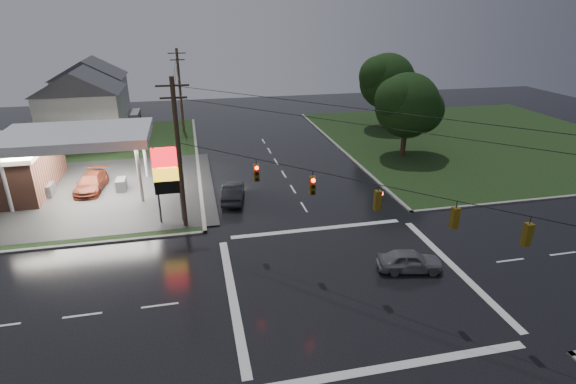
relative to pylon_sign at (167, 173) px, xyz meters
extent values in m
plane|color=black|center=(10.50, -10.50, -4.01)|extent=(120.00, 120.00, 0.00)
cube|color=black|center=(-15.50, 15.50, -3.97)|extent=(36.00, 36.00, 0.08)
cube|color=black|center=(36.50, 15.50, -3.97)|extent=(36.00, 36.00, 0.08)
cube|color=#2D2D2D|center=(-9.50, 7.50, -3.92)|extent=(26.00, 18.00, 0.02)
cylinder|color=silver|center=(-12.50, 4.50, -1.51)|extent=(0.30, 0.30, 5.00)
cylinder|color=silver|center=(-2.50, 4.50, -1.51)|extent=(0.30, 0.30, 5.00)
cylinder|color=silver|center=(-12.50, 10.50, -1.51)|extent=(0.30, 0.30, 5.00)
cylinder|color=silver|center=(-2.50, 10.50, -1.51)|extent=(0.30, 0.30, 5.00)
cube|color=silver|center=(-7.50, 7.50, 1.19)|extent=(12.00, 8.00, 0.80)
cube|color=white|center=(-7.50, 7.50, 0.77)|extent=(11.40, 7.40, 0.04)
cube|color=#59595E|center=(-10.50, 7.50, -3.46)|extent=(0.80, 1.60, 1.10)
cube|color=#59595E|center=(-4.50, 7.50, -3.46)|extent=(0.80, 1.60, 1.10)
cylinder|color=#59595E|center=(-0.80, 0.00, -1.01)|extent=(0.16, 0.16, 6.00)
cylinder|color=#59595E|center=(0.80, 0.00, -1.01)|extent=(0.16, 0.16, 6.00)
cube|color=red|center=(0.00, 0.00, 1.19)|extent=(2.00, 0.35, 1.40)
cube|color=yellow|center=(0.00, 0.00, -0.11)|extent=(2.00, 0.35, 1.00)
cube|color=black|center=(0.00, 0.00, -1.11)|extent=(2.00, 0.35, 1.00)
cylinder|color=#382619|center=(1.00, -1.00, 1.49)|extent=(0.32, 0.32, 11.00)
cube|color=#382619|center=(1.00, -1.00, 6.39)|extent=(2.20, 0.12, 0.12)
cube|color=#382619|center=(1.00, -1.00, 5.59)|extent=(1.80, 0.12, 0.12)
cylinder|color=#382619|center=(1.00, 27.50, 1.24)|extent=(0.32, 0.32, 10.50)
cube|color=#382619|center=(1.00, 27.50, 5.89)|extent=(2.20, 0.12, 0.12)
cube|color=#382619|center=(1.00, 27.50, 5.09)|extent=(1.80, 0.12, 0.12)
cube|color=#59470C|center=(5.75, -5.75, 1.59)|extent=(0.34, 0.34, 1.10)
cylinder|color=#FF0C07|center=(5.75, -5.95, 1.97)|extent=(0.22, 0.08, 0.22)
cube|color=#59470C|center=(8.60, -8.60, 1.59)|extent=(0.34, 0.34, 1.10)
cylinder|color=#FF0C07|center=(8.60, -8.80, 1.97)|extent=(0.22, 0.08, 0.22)
cube|color=#59470C|center=(11.45, -11.45, 1.59)|extent=(0.34, 0.34, 1.10)
cylinder|color=#FF0C07|center=(11.65, -11.45, 1.97)|extent=(0.08, 0.22, 0.22)
cube|color=#59470C|center=(14.30, -14.30, 1.59)|extent=(0.34, 0.34, 1.10)
cylinder|color=#FF0C07|center=(14.30, -14.10, 1.97)|extent=(0.22, 0.08, 0.22)
cube|color=#59470C|center=(16.58, -16.58, 1.59)|extent=(0.34, 0.34, 1.10)
cylinder|color=#FF0C07|center=(16.58, -16.38, 1.97)|extent=(0.22, 0.08, 0.22)
cube|color=silver|center=(-10.50, 25.50, -1.01)|extent=(9.00, 8.00, 6.00)
cube|color=gray|center=(-5.20, 25.50, -3.61)|extent=(1.60, 4.80, 0.80)
cube|color=silver|center=(-11.50, 37.50, -1.01)|extent=(9.00, 8.00, 6.00)
cube|color=gray|center=(-6.20, 37.50, -3.61)|extent=(1.60, 4.80, 0.80)
cylinder|color=black|center=(24.50, 11.50, -1.49)|extent=(0.56, 0.56, 5.04)
sphere|color=black|center=(24.50, 11.50, 1.57)|extent=(6.80, 6.80, 6.80)
sphere|color=black|center=(26.20, 11.80, 0.94)|extent=(5.10, 5.10, 5.10)
sphere|color=black|center=(23.14, 11.10, 2.29)|extent=(4.76, 4.76, 4.76)
cylinder|color=black|center=(27.50, 23.50, -1.21)|extent=(0.56, 0.56, 5.60)
sphere|color=black|center=(27.50, 23.50, 2.19)|extent=(7.20, 7.20, 7.20)
sphere|color=black|center=(29.30, 23.80, 1.49)|extent=(5.40, 5.40, 5.40)
sphere|color=black|center=(26.06, 23.10, 2.99)|extent=(5.04, 5.04, 5.04)
imported|color=black|center=(4.99, 3.18, -3.24)|extent=(2.45, 4.91, 1.55)
imported|color=slate|center=(14.55, -10.14, -3.33)|extent=(4.24, 2.39, 1.36)
imported|color=maroon|center=(-7.09, 8.04, -3.25)|extent=(2.56, 5.38, 1.51)
camera|label=1|loc=(2.00, -31.97, 11.20)|focal=28.00mm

